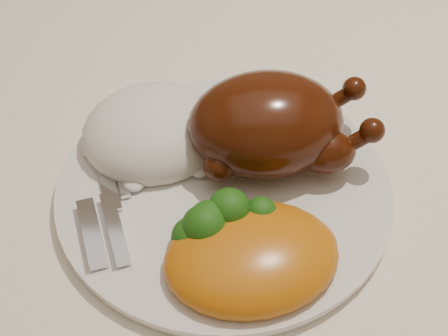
{
  "coord_description": "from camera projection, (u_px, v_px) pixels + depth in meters",
  "views": [
    {
      "loc": [
        -0.13,
        -0.56,
        1.18
      ],
      "look_at": [
        -0.12,
        -0.2,
        0.8
      ],
      "focal_mm": 50.0,
      "sensor_mm": 36.0,
      "label": 1
    }
  ],
  "objects": [
    {
      "name": "dining_table",
      "position": [
        322.0,
        127.0,
        0.76
      ],
      "size": [
        1.6,
        0.9,
        0.76
      ],
      "color": "brown",
      "rests_on": "floor"
    },
    {
      "name": "rice_mound",
      "position": [
        155.0,
        132.0,
        0.56
      ],
      "size": [
        0.16,
        0.15,
        0.07
      ],
      "rotation": [
        0.0,
        0.0,
        0.27
      ],
      "color": "white",
      "rests_on": "dinner_plate"
    },
    {
      "name": "tablecloth",
      "position": [
        329.0,
        79.0,
        0.7
      ],
      "size": [
        1.73,
        1.03,
        0.18
      ],
      "color": "white",
      "rests_on": "dining_table"
    },
    {
      "name": "dinner_plate",
      "position": [
        224.0,
        189.0,
        0.54
      ],
      "size": [
        0.37,
        0.37,
        0.01
      ],
      "primitive_type": "cylinder",
      "rotation": [
        0.0,
        0.0,
        -0.36
      ],
      "color": "silver",
      "rests_on": "tablecloth"
    },
    {
      "name": "cutlery",
      "position": [
        106.0,
        209.0,
        0.51
      ],
      "size": [
        0.06,
        0.16,
        0.01
      ],
      "rotation": [
        0.0,
        0.0,
        0.3
      ],
      "color": "silver",
      "rests_on": "dinner_plate"
    },
    {
      "name": "mac_and_cheese",
      "position": [
        248.0,
        248.0,
        0.48
      ],
      "size": [
        0.15,
        0.13,
        0.06
      ],
      "rotation": [
        0.0,
        0.0,
        0.2
      ],
      "color": "#D2660D",
      "rests_on": "dinner_plate"
    },
    {
      "name": "roast_chicken",
      "position": [
        270.0,
        124.0,
        0.53
      ],
      "size": [
        0.17,
        0.12,
        0.09
      ],
      "rotation": [
        0.0,
        0.0,
        0.11
      ],
      "color": "#3F1506",
      "rests_on": "dinner_plate"
    }
  ]
}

